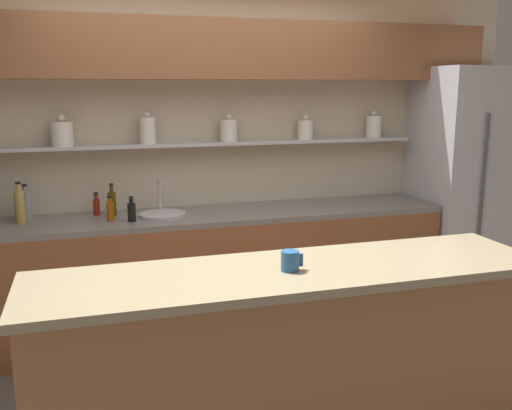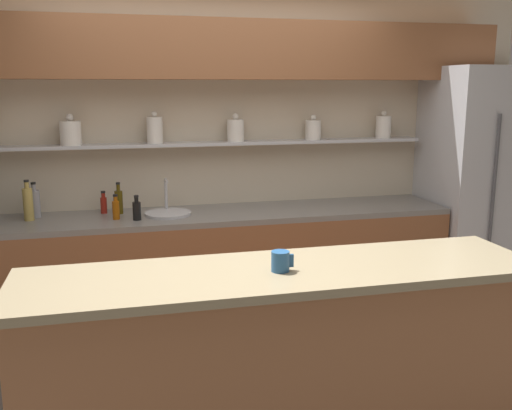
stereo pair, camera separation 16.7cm
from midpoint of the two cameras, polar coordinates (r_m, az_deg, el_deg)
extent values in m
cube|color=beige|center=(4.50, -3.59, 4.97)|extent=(5.20, 0.10, 2.60)
cube|color=#B7B7BC|center=(4.33, -4.61, 6.12)|extent=(3.56, 0.18, 0.02)
cylinder|color=silver|center=(4.27, -16.99, 6.89)|extent=(0.15, 0.15, 0.17)
sphere|color=silver|center=(4.26, -17.09, 8.39)|extent=(0.05, 0.05, 0.05)
cylinder|color=silver|center=(4.27, -8.99, 7.41)|extent=(0.12, 0.12, 0.19)
sphere|color=silver|center=(4.27, -9.04, 8.98)|extent=(0.04, 0.04, 0.04)
cylinder|color=silver|center=(4.37, -0.96, 7.47)|extent=(0.13, 0.13, 0.17)
sphere|color=silver|center=(4.36, -0.96, 8.85)|extent=(0.05, 0.05, 0.05)
cylinder|color=silver|center=(4.55, 6.79, 7.47)|extent=(0.12, 0.12, 0.15)
sphere|color=silver|center=(4.54, 6.82, 8.69)|extent=(0.04, 0.04, 0.04)
cylinder|color=silver|center=(4.79, 13.59, 7.59)|extent=(0.12, 0.12, 0.18)
sphere|color=silver|center=(4.79, 13.66, 8.91)|extent=(0.04, 0.04, 0.04)
cube|color=brown|center=(4.26, -3.18, 15.24)|extent=(4.42, 0.34, 0.42)
cube|color=brown|center=(4.33, -3.92, -7.02)|extent=(3.66, 0.62, 0.88)
cube|color=slate|center=(4.20, -4.01, -1.07)|extent=(3.66, 0.62, 0.04)
cube|color=#99603D|center=(2.82, 4.42, -16.67)|extent=(2.34, 0.55, 0.98)
cube|color=gray|center=(2.62, 4.60, -6.81)|extent=(2.40, 0.61, 0.04)
cube|color=#B7B7BC|center=(5.05, 22.45, 1.31)|extent=(0.85, 0.70, 1.99)
cylinder|color=#4C4C51|center=(4.65, 23.66, 1.63)|extent=(0.02, 0.02, 1.09)
cylinder|color=#B7B7BC|center=(4.16, -7.66, -0.85)|extent=(0.33, 0.33, 0.02)
cylinder|color=#B7B7BC|center=(4.26, -7.89, 1.08)|extent=(0.02, 0.02, 0.22)
cylinder|color=#B7B7BC|center=(4.18, -7.85, 2.42)|extent=(0.02, 0.12, 0.02)
cylinder|color=#47380A|center=(4.25, -12.47, 0.25)|extent=(0.06, 0.06, 0.17)
cylinder|color=#47380A|center=(4.23, -12.53, 1.70)|extent=(0.03, 0.03, 0.05)
cylinder|color=black|center=(4.22, -12.55, 2.13)|extent=(0.03, 0.03, 0.01)
cylinder|color=gray|center=(4.29, -20.22, 0.09)|extent=(0.07, 0.07, 0.19)
cylinder|color=gray|center=(4.27, -20.33, 1.66)|extent=(0.03, 0.03, 0.04)
cylinder|color=black|center=(4.27, -20.36, 2.05)|extent=(0.03, 0.03, 0.01)
cylinder|color=tan|center=(4.20, -20.78, 0.04)|extent=(0.07, 0.07, 0.22)
cylinder|color=tan|center=(4.18, -20.91, 1.85)|extent=(0.03, 0.03, 0.04)
cylinder|color=black|center=(4.18, -20.94, 2.25)|extent=(0.03, 0.03, 0.01)
cylinder|color=maroon|center=(4.29, -13.92, -0.05)|extent=(0.05, 0.05, 0.12)
cylinder|color=maroon|center=(4.27, -13.97, 0.94)|extent=(0.03, 0.03, 0.04)
cylinder|color=black|center=(4.27, -13.98, 1.27)|extent=(0.03, 0.03, 0.01)
cylinder|color=#9E4C0A|center=(4.07, -12.70, -0.53)|extent=(0.05, 0.05, 0.13)
cylinder|color=#9E4C0A|center=(4.06, -12.75, 0.60)|extent=(0.03, 0.03, 0.04)
cylinder|color=black|center=(4.05, -12.76, 0.94)|extent=(0.03, 0.03, 0.01)
cylinder|color=black|center=(4.02, -10.67, -0.61)|extent=(0.06, 0.06, 0.13)
cylinder|color=black|center=(4.00, -10.72, 0.52)|extent=(0.03, 0.03, 0.04)
cylinder|color=black|center=(4.00, -10.73, 0.86)|extent=(0.03, 0.03, 0.01)
cylinder|color=#235184|center=(2.56, 4.31, -5.65)|extent=(0.08, 0.08, 0.09)
cube|color=#235184|center=(2.58, 5.40, -5.56)|extent=(0.02, 0.01, 0.06)
camera|label=1|loc=(0.08, -88.59, 0.29)|focal=40.00mm
camera|label=2|loc=(0.08, 91.41, -0.29)|focal=40.00mm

